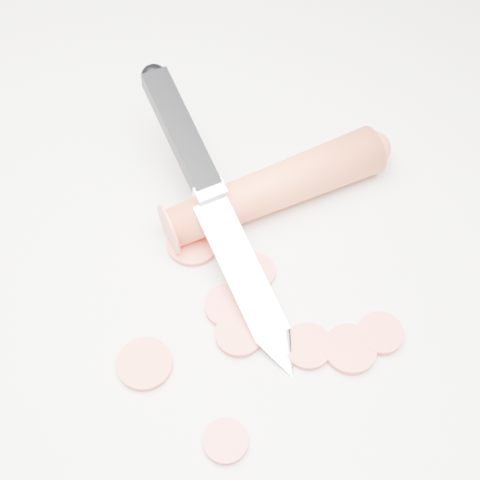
# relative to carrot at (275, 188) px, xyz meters

# --- Properties ---
(ground) EXTENTS (2.40, 2.40, 0.00)m
(ground) POSITION_rel_carrot_xyz_m (-0.01, -0.05, -0.02)
(ground) COLOR silver
(ground) RESTS_ON ground
(carrot) EXTENTS (0.17, 0.13, 0.03)m
(carrot) POSITION_rel_carrot_xyz_m (0.00, 0.00, 0.00)
(carrot) COLOR #DB5328
(carrot) RESTS_ON ground
(carrot_slice_0) EXTENTS (0.04, 0.04, 0.01)m
(carrot_slice_0) POSITION_rel_carrot_xyz_m (-0.07, -0.15, -0.02)
(carrot_slice_0) COLOR #F35F44
(carrot_slice_0) RESTS_ON ground
(carrot_slice_1) EXTENTS (0.03, 0.03, 0.01)m
(carrot_slice_1) POSITION_rel_carrot_xyz_m (-0.02, -0.10, -0.02)
(carrot_slice_1) COLOR #F35F44
(carrot_slice_1) RESTS_ON ground
(carrot_slice_2) EXTENTS (0.04, 0.04, 0.01)m
(carrot_slice_2) POSITION_rel_carrot_xyz_m (-0.06, -0.05, -0.02)
(carrot_slice_2) COLOR #F35F44
(carrot_slice_2) RESTS_ON ground
(carrot_slice_3) EXTENTS (0.03, 0.03, 0.01)m
(carrot_slice_3) POSITION_rel_carrot_xyz_m (-0.01, -0.12, -0.02)
(carrot_slice_3) COLOR #F35F44
(carrot_slice_3) RESTS_ON ground
(carrot_slice_4) EXTENTS (0.03, 0.03, 0.01)m
(carrot_slice_4) POSITION_rel_carrot_xyz_m (0.09, -0.10, -0.02)
(carrot_slice_4) COLOR #F35F44
(carrot_slice_4) RESTS_ON ground
(carrot_slice_5) EXTENTS (0.03, 0.03, 0.01)m
(carrot_slice_5) POSITION_rel_carrot_xyz_m (-0.01, -0.07, -0.02)
(carrot_slice_5) COLOR #F35F44
(carrot_slice_5) RESTS_ON ground
(carrot_slice_6) EXTENTS (0.03, 0.03, 0.01)m
(carrot_slice_6) POSITION_rel_carrot_xyz_m (-0.01, -0.19, -0.02)
(carrot_slice_6) COLOR #F35F44
(carrot_slice_6) RESTS_ON ground
(carrot_slice_7) EXTENTS (0.03, 0.03, 0.01)m
(carrot_slice_7) POSITION_rel_carrot_xyz_m (0.04, -0.12, -0.02)
(carrot_slice_7) COLOR #F35F44
(carrot_slice_7) RESTS_ON ground
(carrot_slice_8) EXTENTS (0.04, 0.04, 0.01)m
(carrot_slice_8) POSITION_rel_carrot_xyz_m (0.07, -0.12, -0.02)
(carrot_slice_8) COLOR #F35F44
(carrot_slice_8) RESTS_ON ground
(kitchen_knife) EXTENTS (0.16, 0.22, 0.08)m
(kitchen_knife) POSITION_rel_carrot_xyz_m (-0.04, -0.04, 0.02)
(kitchen_knife) COLOR silver
(kitchen_knife) RESTS_ON ground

